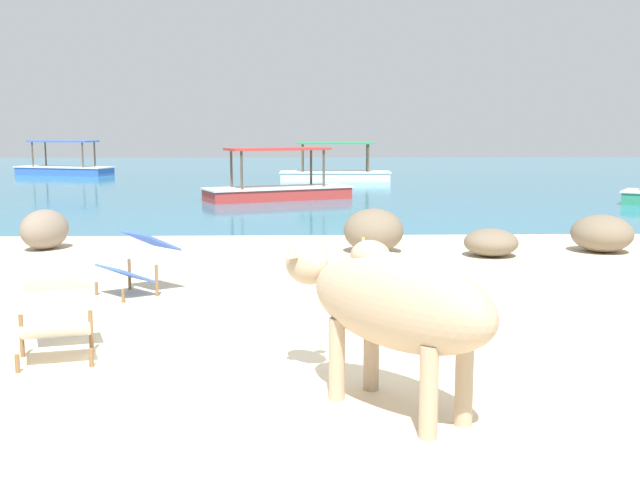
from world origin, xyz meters
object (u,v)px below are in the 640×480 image
at_px(low_bench_table, 375,276).
at_px(boat_white, 335,173).
at_px(cow, 393,301).
at_px(deck_chair_far, 138,258).
at_px(deck_chair_near, 55,308).
at_px(boat_red, 278,189).
at_px(boat_blue, 64,168).
at_px(bottle, 363,256).

height_order(low_bench_table, boat_white, boat_white).
height_order(cow, boat_white, boat_white).
relative_size(low_bench_table, deck_chair_far, 0.87).
xyz_separation_m(cow, low_bench_table, (0.15, 2.56, -0.34)).
xyz_separation_m(low_bench_table, deck_chair_near, (-2.63, -1.34, 0.02)).
bearing_deg(cow, boat_white, -38.91).
distance_m(cow, boat_red, 14.62).
height_order(deck_chair_far, boat_red, boat_red).
distance_m(deck_chair_far, boat_blue, 22.24).
relative_size(boat_red, boat_blue, 1.00).
xyz_separation_m(deck_chair_far, boat_red, (1.24, 11.04, -0.13)).
relative_size(bottle, deck_chair_near, 0.34).
height_order(low_bench_table, boat_blue, boat_blue).
height_order(low_bench_table, deck_chair_near, deck_chair_near).
xyz_separation_m(bottle, boat_red, (-1.11, 11.92, -0.30)).
bearing_deg(deck_chair_near, boat_red, 159.64).
bearing_deg(boat_blue, deck_chair_near, 125.22).
bearing_deg(boat_white, boat_blue, -17.61).
distance_m(cow, boat_blue, 26.35).
distance_m(cow, boat_white, 21.15).
bearing_deg(boat_red, deck_chair_near, -119.22).
height_order(bottle, deck_chair_near, bottle).
distance_m(boat_red, boat_white, 6.79).
bearing_deg(low_bench_table, cow, -87.83).
relative_size(cow, low_bench_table, 2.18).
height_order(boat_red, boat_white, same).
relative_size(deck_chair_near, boat_blue, 0.23).
bearing_deg(boat_red, boat_blue, 106.14).
bearing_deg(deck_chair_near, cow, 49.43).
bearing_deg(deck_chair_far, low_bench_table, 113.78).
relative_size(low_bench_table, boat_blue, 0.21).
height_order(low_bench_table, bottle, bottle).
height_order(deck_chair_near, boat_red, boat_red).
bearing_deg(boat_white, boat_red, 76.84).
relative_size(bottle, boat_red, 0.08).
relative_size(low_bench_table, bottle, 2.70).
bearing_deg(boat_white, cow, 89.93).
bearing_deg(cow, deck_chair_near, 26.65).
bearing_deg(deck_chair_near, low_bench_table, 102.60).
distance_m(deck_chair_near, boat_red, 13.42).
xyz_separation_m(cow, boat_red, (-1.07, 14.57, -0.45)).
relative_size(cow, boat_red, 0.45).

